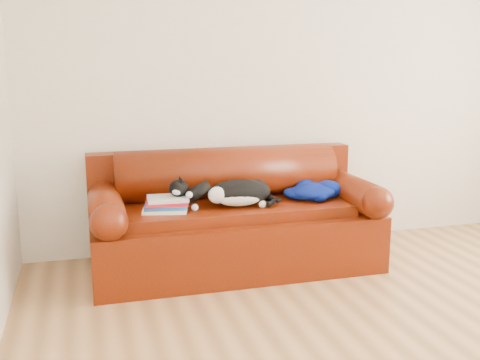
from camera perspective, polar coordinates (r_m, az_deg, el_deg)
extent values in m
plane|color=brown|center=(3.33, 18.80, -15.88)|extent=(4.50, 4.50, 0.00)
cube|color=beige|center=(4.74, 5.99, 9.14)|extent=(4.50, 0.02, 2.60)
cube|color=#3B0B02|center=(4.24, -0.55, -6.10)|extent=(2.10, 0.90, 0.42)
cube|color=#3B0B02|center=(4.13, -0.38, -3.13)|extent=(1.66, 0.62, 0.10)
cylinder|color=black|center=(3.86, -12.89, -11.15)|extent=(0.06, 0.06, 0.05)
cylinder|color=black|center=(4.34, 12.69, -8.53)|extent=(0.06, 0.06, 0.05)
cylinder|color=black|center=(4.48, -13.36, -7.93)|extent=(0.06, 0.06, 0.05)
cylinder|color=black|center=(4.90, 9.03, -6.04)|extent=(0.06, 0.06, 0.05)
cube|color=#3B0B02|center=(4.52, -1.76, -2.15)|extent=(2.10, 0.18, 0.85)
cylinder|color=#3B0B02|center=(4.36, -1.43, 0.77)|extent=(1.70, 0.40, 0.40)
cylinder|color=#3B0B02|center=(4.02, -13.48, -2.55)|extent=(0.24, 0.88, 0.24)
sphere|color=#3B0B02|center=(3.59, -13.17, -4.22)|extent=(0.24, 0.24, 0.24)
cylinder|color=#3B0B02|center=(4.48, 10.99, -0.97)|extent=(0.24, 0.88, 0.24)
sphere|color=#3B0B02|center=(4.10, 13.74, -2.26)|extent=(0.24, 0.24, 0.24)
cube|color=#ECE7CB|center=(3.96, -7.47, -2.94)|extent=(0.34, 0.29, 0.02)
cube|color=white|center=(3.96, -7.47, -2.94)|extent=(0.33, 0.28, 0.02)
cube|color=#1E53A6|center=(3.95, -7.48, -2.59)|extent=(0.33, 0.27, 0.02)
cube|color=white|center=(3.95, -7.48, -2.59)|extent=(0.31, 0.26, 0.02)
cube|color=maroon|center=(3.95, -7.49, -2.24)|extent=(0.31, 0.25, 0.02)
cube|color=white|center=(3.95, -7.49, -2.24)|extent=(0.30, 0.24, 0.02)
cube|color=silver|center=(3.94, -7.50, -1.89)|extent=(0.29, 0.23, 0.02)
cube|color=white|center=(3.94, -7.50, -1.89)|extent=(0.28, 0.22, 0.02)
ellipsoid|color=black|center=(4.05, -0.07, -1.30)|extent=(0.49, 0.31, 0.19)
ellipsoid|color=silver|center=(4.00, -0.02, -1.98)|extent=(0.34, 0.19, 0.12)
ellipsoid|color=silver|center=(3.95, -2.34, -1.55)|extent=(0.15, 0.14, 0.12)
ellipsoid|color=black|center=(4.11, 1.70, -1.29)|extent=(0.21, 0.21, 0.16)
ellipsoid|color=black|center=(3.93, -4.16, -0.82)|extent=(0.15, 0.14, 0.12)
ellipsoid|color=silver|center=(3.89, -4.34, -1.17)|extent=(0.07, 0.06, 0.05)
sphere|color=#BF7272|center=(3.88, -4.54, -1.16)|extent=(0.02, 0.02, 0.02)
cone|color=black|center=(3.89, -3.81, -0.09)|extent=(0.06, 0.05, 0.06)
cone|color=black|center=(3.95, -4.12, 0.09)|extent=(0.06, 0.05, 0.06)
cylinder|color=black|center=(4.14, 3.15, -1.95)|extent=(0.12, 0.16, 0.04)
sphere|color=silver|center=(3.94, -2.78, -2.78)|extent=(0.04, 0.04, 0.04)
sphere|color=silver|center=(4.02, 2.29, -2.49)|extent=(0.04, 0.04, 0.04)
ellipsoid|color=#02034F|center=(4.31, 7.41, -1.10)|extent=(0.46, 0.44, 0.12)
ellipsoid|color=#02034F|center=(4.37, 8.97, -0.85)|extent=(0.28, 0.26, 0.14)
ellipsoid|color=#02034F|center=(4.29, 5.97, -1.32)|extent=(0.30, 0.32, 0.09)
ellipsoid|color=#02034F|center=(4.40, 6.70, -0.68)|extent=(0.23, 0.21, 0.14)
ellipsoid|color=#02034F|center=(4.22, 7.96, -1.58)|extent=(0.19, 0.19, 0.09)
ellipsoid|color=silver|center=(4.31, 8.59, -0.90)|extent=(0.17, 0.11, 0.04)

